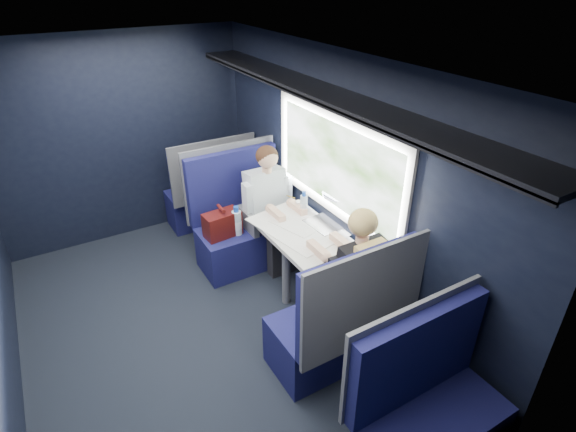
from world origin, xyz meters
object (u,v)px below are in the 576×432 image
man (270,202)px  cup (299,205)px  seat_bay_far (339,325)px  woman (355,272)px  bottle_small (304,204)px  seat_row_back (427,415)px  table (300,240)px  seat_bay_near (242,226)px  laptop (329,217)px  seat_row_front (210,193)px

man → cup: man is taller
seat_bay_far → man: 1.62m
woman → bottle_small: woman is taller
seat_row_back → table: bearing=84.2°
seat_bay_far → cup: (0.40, 1.26, 0.37)m
table → bottle_small: bearing=53.1°
seat_row_back → bottle_small: seat_row_back is taller
seat_bay_near → woman: woman is taller
laptop → cup: 0.39m
seat_bay_far → woman: 0.43m
bottle_small → seat_bay_near: bearing=124.8°
table → man: size_ratio=0.76×
seat_bay_far → seat_row_back: 0.92m
seat_bay_far → laptop: seat_bay_far is taller
seat_row_front → laptop: bearing=-74.5°
man → laptop: 0.75m
seat_row_front → seat_row_back: 3.59m
cup → seat_row_back: bearing=-100.4°
man → cup: size_ratio=14.76×
table → seat_row_back: 1.82m
laptop → seat_row_back: bearing=-105.5°
laptop → seat_row_front: bearing=105.5°
seat_bay_far → woman: size_ratio=0.95×
seat_bay_far → seat_bay_near: bearing=90.5°
man → seat_row_back: bearing=-95.7°
seat_row_front → cup: (0.40, -1.41, 0.38)m
cup → woman: bearing=-97.9°
seat_row_front → bottle_small: size_ratio=4.85×
laptop → bottle_small: (-0.11, 0.28, 0.03)m
seat_bay_near → man: bearing=-32.5°
seat_bay_far → bottle_small: 1.29m
table → laptop: laptop is taller
seat_bay_near → woman: bearing=-80.4°
table → seat_row_back: bearing=-95.8°
seat_bay_near → seat_bay_far: size_ratio=1.00×
table → seat_row_back: size_ratio=0.86×
laptop → seat_bay_far: bearing=-119.7°
woman → bottle_small: (0.14, 0.99, 0.12)m
table → cup: cup is taller
seat_bay_near → seat_bay_far: bearing=-89.5°
bottle_small → cup: size_ratio=2.67×
seat_row_front → cup: bearing=-74.2°
woman → cup: woman is taller
woman → cup: size_ratio=14.76×
seat_row_front → woman: size_ratio=0.88×
man → cup: bearing=-64.4°
seat_bay_far → seat_row_back: seat_bay_far is taller
table → seat_row_front: 1.82m
seat_row_front → seat_row_back: bearing=-90.0°
seat_bay_far → man: bearing=81.0°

